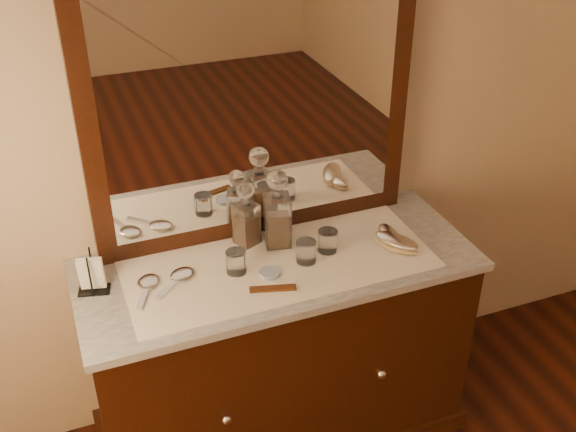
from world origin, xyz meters
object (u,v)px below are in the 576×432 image
object	(u,v)px
dresser_cabinet	(279,353)
comb	(273,288)
pin_dish	(270,273)
brush_near	(396,243)
hand_mirror_outer	(147,285)
napkin_rack	(92,276)
decanter_left	(246,220)
mirror_frame	(252,107)
decanter_right	(277,216)
hand_mirror_inner	(179,277)
brush_far	(389,236)

from	to	relation	value
dresser_cabinet	comb	xyz separation A→B (m)	(-0.08, -0.15, 0.45)
pin_dish	brush_near	xyz separation A→B (m)	(0.49, -0.02, 0.02)
hand_mirror_outer	pin_dish	bearing A→B (deg)	-11.87
comb	napkin_rack	bearing A→B (deg)	174.34
napkin_rack	decanter_left	xyz separation A→B (m)	(0.57, 0.09, 0.04)
dresser_cabinet	decanter_left	bearing A→B (deg)	113.05
dresser_cabinet	pin_dish	bearing A→B (deg)	-129.47
mirror_frame	comb	bearing A→B (deg)	-100.73
pin_dish	decanter_left	size ratio (longest dim) A/B	0.29
dresser_cabinet	decanter_right	world-z (taller)	decanter_right
decanter_right	decanter_left	bearing A→B (deg)	156.05
dresser_cabinet	mirror_frame	world-z (taller)	mirror_frame
napkin_rack	decanter_left	bearing A→B (deg)	8.61
hand_mirror_outer	decanter_left	bearing A→B (deg)	18.59
napkin_rack	decanter_right	xyz separation A→B (m)	(0.68, 0.04, 0.06)
decanter_right	hand_mirror_inner	xyz separation A→B (m)	(-0.40, -0.09, -0.11)
napkin_rack	brush_near	size ratio (longest dim) A/B	0.81
brush_far	comb	bearing A→B (deg)	-166.55
hand_mirror_outer	napkin_rack	bearing A→B (deg)	164.27
mirror_frame	pin_dish	world-z (taller)	mirror_frame
mirror_frame	decanter_left	xyz separation A→B (m)	(-0.07, -0.09, -0.40)
napkin_rack	hand_mirror_inner	size ratio (longest dim) A/B	0.87
mirror_frame	decanter_right	distance (m)	0.40
decanter_left	hand_mirror_outer	world-z (taller)	decanter_left
decanter_right	brush_near	bearing A→B (deg)	-25.71
hand_mirror_outer	brush_far	bearing A→B (deg)	-3.08
brush_near	hand_mirror_outer	size ratio (longest dim) A/B	0.99
brush_near	napkin_rack	bearing A→B (deg)	172.04
brush_far	napkin_rack	bearing A→B (deg)	174.84
decanter_left	brush_far	bearing A→B (deg)	-20.23
decanter_left	brush_near	distance (m)	0.56
comb	decanter_left	xyz separation A→B (m)	(0.01, 0.31, 0.09)
decanter_left	decanter_right	xyz separation A→B (m)	(0.10, -0.05, 0.02)
pin_dish	brush_far	world-z (taller)	brush_far
decanter_right	hand_mirror_outer	world-z (taller)	decanter_right
dresser_cabinet	brush_near	xyz separation A→B (m)	(0.44, -0.08, 0.47)
mirror_frame	pin_dish	xyz separation A→B (m)	(-0.06, -0.31, -0.49)
comb	decanter_left	bearing A→B (deg)	103.69
brush_near	hand_mirror_inner	xyz separation A→B (m)	(-0.79, 0.10, -0.02)
dresser_cabinet	hand_mirror_inner	size ratio (longest dim) A/B	7.77
mirror_frame	decanter_left	distance (m)	0.41
mirror_frame	comb	size ratio (longest dim) A/B	7.54
mirror_frame	brush_far	size ratio (longest dim) A/B	7.54
decanter_right	brush_near	world-z (taller)	decanter_right
pin_dish	brush_far	distance (m)	0.49
dresser_cabinet	hand_mirror_outer	bearing A→B (deg)	177.73
mirror_frame	hand_mirror_outer	xyz separation A→B (m)	(-0.47, -0.23, -0.49)
comb	hand_mirror_inner	distance (m)	0.33
comb	brush_near	world-z (taller)	brush_near
napkin_rack	brush_near	bearing A→B (deg)	-7.96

